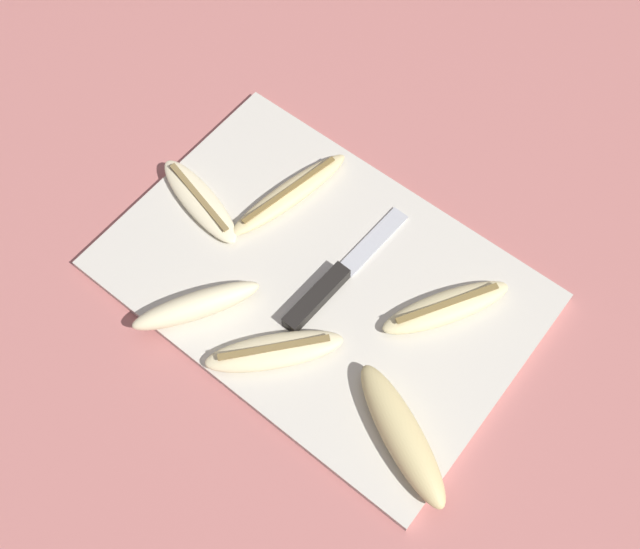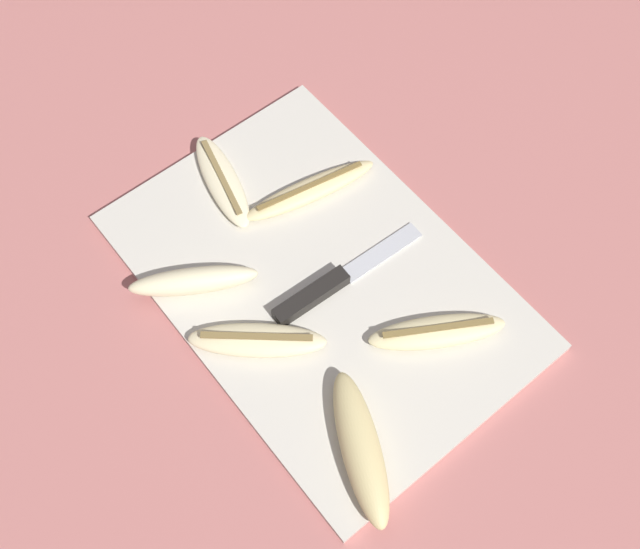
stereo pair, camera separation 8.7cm
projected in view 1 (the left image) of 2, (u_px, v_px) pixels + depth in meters
The scene contains 9 objects.
ground_plane at pixel (320, 283), 0.90m from camera, with size 4.00×4.00×0.00m, color #B76B66.
cutting_board at pixel (320, 281), 0.89m from camera, with size 0.49×0.34×0.01m.
knife at pixel (327, 288), 0.87m from camera, with size 0.03×0.21×0.02m.
banana_soft_right at pixel (446, 307), 0.86m from camera, with size 0.11×0.16×0.02m.
banana_cream_curved at pixel (275, 351), 0.83m from camera, with size 0.13×0.15×0.02m.
banana_spotted_left at pixel (402, 434), 0.78m from camera, with size 0.17×0.11×0.03m.
banana_bright_far at pixel (200, 201), 0.92m from camera, with size 0.16×0.07×0.02m.
banana_ripe_center at pixel (290, 194), 0.93m from camera, with size 0.07×0.18×0.02m.
banana_pale_long at pixel (196, 306), 0.85m from camera, with size 0.11×0.15×0.03m.
Camera 1 is at (0.25, -0.31, 0.80)m, focal length 42.00 mm.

